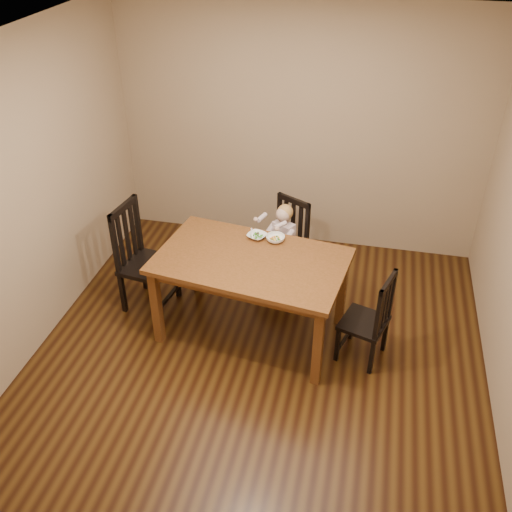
% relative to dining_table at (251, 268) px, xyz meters
% --- Properties ---
extents(room, '(4.01, 4.01, 2.71)m').
position_rel_dining_table_xyz_m(room, '(0.14, -0.24, 0.62)').
color(room, '#43290E').
rests_on(room, ground).
extents(dining_table, '(1.78, 1.22, 0.83)m').
position_rel_dining_table_xyz_m(dining_table, '(0.00, 0.00, 0.00)').
color(dining_table, '#4B2F11').
rests_on(dining_table, room).
extents(chair_child, '(0.55, 0.54, 0.96)m').
position_rel_dining_table_xyz_m(chair_child, '(0.16, 0.85, -0.27)').
color(chair_child, black).
rests_on(chair_child, room).
extents(chair_left, '(0.52, 0.54, 1.10)m').
position_rel_dining_table_xyz_m(chair_left, '(-1.13, 0.20, -0.21)').
color(chair_left, black).
rests_on(chair_left, room).
extents(chair_right, '(0.47, 0.48, 0.90)m').
position_rel_dining_table_xyz_m(chair_right, '(1.08, -0.12, -0.30)').
color(chair_right, black).
rests_on(chair_right, room).
extents(toddler, '(0.41, 0.44, 0.48)m').
position_rel_dining_table_xyz_m(toddler, '(0.14, 0.80, -0.15)').
color(toddler, beige).
rests_on(toddler, chair_child).
extents(bowl_peas, '(0.22, 0.22, 0.04)m').
position_rel_dining_table_xyz_m(bowl_peas, '(-0.02, 0.35, 0.12)').
color(bowl_peas, white).
rests_on(bowl_peas, dining_table).
extents(bowl_veg, '(0.21, 0.21, 0.05)m').
position_rel_dining_table_xyz_m(bowl_veg, '(0.15, 0.33, 0.12)').
color(bowl_veg, white).
rests_on(bowl_veg, dining_table).
extents(fork, '(0.05, 0.12, 0.05)m').
position_rel_dining_table_xyz_m(fork, '(-0.07, 0.34, 0.14)').
color(fork, silver).
rests_on(fork, bowl_peas).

